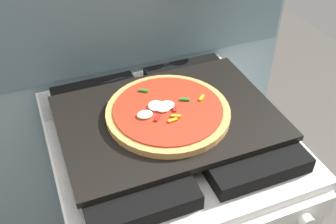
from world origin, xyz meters
TOP-DOWN VIEW (x-y plane):
  - kitchen_backsplash at (0.00, 0.33)m, footprint 1.10×0.09m
  - baking_tray at (0.00, 0.00)m, footprint 0.54×0.38m
  - pizza_left at (-0.00, 0.00)m, footprint 0.31×0.31m

SIDE VIEW (x-z plane):
  - kitchen_backsplash at x=0.00m, z-range 0.01..1.56m
  - baking_tray at x=0.00m, z-range 0.90..0.92m
  - pizza_left at x=0.00m, z-range 0.91..0.94m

